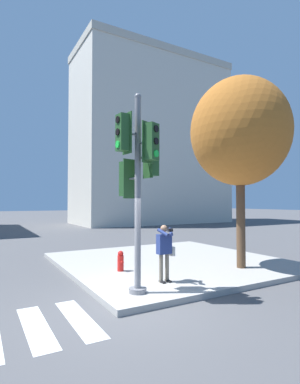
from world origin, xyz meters
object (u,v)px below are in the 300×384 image
traffic_signal_pole (138,170)px  street_tree (240,132)px  person_photographer (165,248)px  fire_hydrant (121,261)px

traffic_signal_pole → street_tree: street_tree is taller
traffic_signal_pole → person_photographer: traffic_signal_pole is taller
person_photographer → street_tree: 4.97m
street_tree → person_photographer: bearing=-175.8°
person_photographer → fire_hydrant: (-0.54, 1.84, -0.63)m
traffic_signal_pole → street_tree: (4.39, 0.75, 1.62)m
traffic_signal_pole → fire_hydrant: size_ratio=7.64×
street_tree → fire_hydrant: (-3.80, 1.60, -4.36)m
person_photographer → traffic_signal_pole: bearing=-155.5°
person_photographer → street_tree: bearing=4.2°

